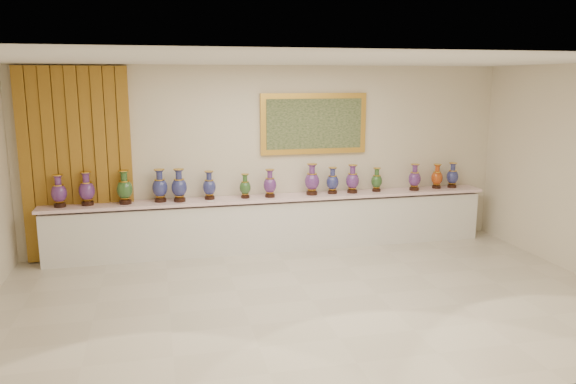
# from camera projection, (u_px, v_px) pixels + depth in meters

# --- Properties ---
(ground) EXTENTS (8.00, 8.00, 0.00)m
(ground) POSITION_uv_depth(u_px,v_px,m) (312.00, 300.00, 7.18)
(ground) COLOR beige
(ground) RESTS_ON ground
(room) EXTENTS (8.00, 8.00, 8.00)m
(room) POSITION_uv_depth(u_px,v_px,m) (118.00, 158.00, 8.65)
(room) COLOR beige
(room) RESTS_ON ground
(counter) EXTENTS (7.28, 0.48, 0.90)m
(counter) POSITION_uv_depth(u_px,v_px,m) (275.00, 224.00, 9.26)
(counter) COLOR white
(counter) RESTS_ON ground
(vase_0) EXTENTS (0.24, 0.24, 0.49)m
(vase_0) POSITION_uv_depth(u_px,v_px,m) (59.00, 193.00, 8.35)
(vase_0) COLOR black
(vase_0) RESTS_ON counter
(vase_1) EXTENTS (0.31, 0.31, 0.51)m
(vase_1) POSITION_uv_depth(u_px,v_px,m) (87.00, 190.00, 8.48)
(vase_1) COLOR black
(vase_1) RESTS_ON counter
(vase_2) EXTENTS (0.27, 0.27, 0.52)m
(vase_2) POSITION_uv_depth(u_px,v_px,m) (125.00, 189.00, 8.57)
(vase_2) COLOR black
(vase_2) RESTS_ON counter
(vase_3) EXTENTS (0.31, 0.31, 0.51)m
(vase_3) POSITION_uv_depth(u_px,v_px,m) (160.00, 187.00, 8.72)
(vase_3) COLOR black
(vase_3) RESTS_ON counter
(vase_4) EXTENTS (0.31, 0.31, 0.52)m
(vase_4) POSITION_uv_depth(u_px,v_px,m) (179.00, 187.00, 8.73)
(vase_4) COLOR black
(vase_4) RESTS_ON counter
(vase_5) EXTENTS (0.22, 0.22, 0.45)m
(vase_5) POSITION_uv_depth(u_px,v_px,m) (209.00, 187.00, 8.90)
(vase_5) COLOR black
(vase_5) RESTS_ON counter
(vase_6) EXTENTS (0.19, 0.19, 0.39)m
(vase_6) POSITION_uv_depth(u_px,v_px,m) (245.00, 187.00, 9.00)
(vase_6) COLOR black
(vase_6) RESTS_ON counter
(vase_7) EXTENTS (0.23, 0.23, 0.46)m
(vase_7) POSITION_uv_depth(u_px,v_px,m) (270.00, 185.00, 9.06)
(vase_7) COLOR black
(vase_7) RESTS_ON counter
(vase_8) EXTENTS (0.25, 0.25, 0.52)m
(vase_8) POSITION_uv_depth(u_px,v_px,m) (312.00, 181.00, 9.25)
(vase_8) COLOR black
(vase_8) RESTS_ON counter
(vase_9) EXTENTS (0.23, 0.23, 0.44)m
(vase_9) POSITION_uv_depth(u_px,v_px,m) (333.00, 182.00, 9.35)
(vase_9) COLOR black
(vase_9) RESTS_ON counter
(vase_10) EXTENTS (0.29, 0.29, 0.48)m
(vase_10) POSITION_uv_depth(u_px,v_px,m) (352.00, 180.00, 9.40)
(vase_10) COLOR black
(vase_10) RESTS_ON counter
(vase_11) EXTENTS (0.21, 0.21, 0.41)m
(vase_11) POSITION_uv_depth(u_px,v_px,m) (377.00, 181.00, 9.54)
(vase_11) COLOR black
(vase_11) RESTS_ON counter
(vase_12) EXTENTS (0.25, 0.25, 0.46)m
(vase_12) POSITION_uv_depth(u_px,v_px,m) (415.00, 178.00, 9.63)
(vase_12) COLOR black
(vase_12) RESTS_ON counter
(vase_13) EXTENTS (0.20, 0.20, 0.43)m
(vase_13) POSITION_uv_depth(u_px,v_px,m) (437.00, 177.00, 9.81)
(vase_13) COLOR black
(vase_13) RESTS_ON counter
(vase_14) EXTENTS (0.22, 0.22, 0.44)m
(vase_14) POSITION_uv_depth(u_px,v_px,m) (452.00, 176.00, 9.87)
(vase_14) COLOR black
(vase_14) RESTS_ON counter
(label_card) EXTENTS (0.10, 0.06, 0.00)m
(label_card) POSITION_uv_depth(u_px,v_px,m) (211.00, 201.00, 8.79)
(label_card) COLOR white
(label_card) RESTS_ON counter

